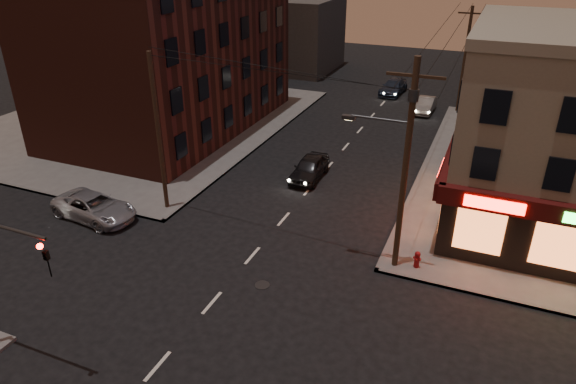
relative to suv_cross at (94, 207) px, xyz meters
The scene contains 14 objects.
ground 10.71m from the suv_cross, 21.98° to the right, with size 120.00×120.00×0.00m, color black.
sidewalk_nw 17.05m from the suv_cross, 118.34° to the left, with size 24.00×28.00×0.15m, color #514F4C.
brick_apartment 16.77m from the suv_cross, 107.02° to the left, with size 12.00×20.00×13.00m, color #431C15.
bg_building_ne_a 41.66m from the suv_cross, 54.88° to the left, with size 10.00×12.00×7.00m, color #3F3D3A.
bg_building_nw 38.27m from the suv_cross, 94.65° to the left, with size 9.00×10.00×8.00m, color #3F3D3A.
bg_building_ne_b 52.81m from the suv_cross, 65.47° to the left, with size 8.00×8.00×6.00m, color #3F3D3A.
utility_pole_main 17.44m from the suv_cross, ahead, with size 4.20×0.44×10.00m.
utility_pole_far 32.84m from the suv_cross, 59.17° to the left, with size 0.26×0.26×9.00m, color #382619.
utility_pole_west 5.61m from the suv_cross, 38.80° to the left, with size 0.24×0.24×9.00m, color #382619.
suv_cross is the anchor object (origin of this frame).
sedan_near 13.45m from the suv_cross, 46.09° to the left, with size 1.74×4.33×1.47m, color black.
sedan_mid 30.29m from the suv_cross, 62.37° to the left, with size 1.41×4.05×1.34m, color gray.
sedan_far 33.22m from the suv_cross, 72.36° to the left, with size 1.98×4.87×1.41m, color #1B2537.
fire_hydrant 17.82m from the suv_cross, ahead, with size 0.39×0.39×0.86m.
Camera 1 is at (10.00, -15.20, 14.50)m, focal length 32.00 mm.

